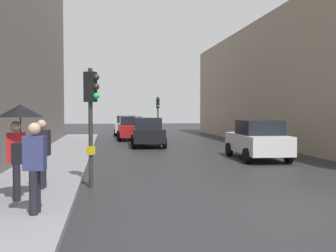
% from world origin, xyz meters
% --- Properties ---
extents(ground_plane, '(120.00, 120.00, 0.00)m').
position_xyz_m(ground_plane, '(0.00, 0.00, 0.00)').
color(ground_plane, '#28282B').
extents(sidewalk_kerb, '(2.60, 40.00, 0.16)m').
position_xyz_m(sidewalk_kerb, '(-6.51, 6.00, 0.08)').
color(sidewalk_kerb, gray).
rests_on(sidewalk_kerb, ground).
extents(traffic_light_near_right, '(0.44, 0.37, 3.35)m').
position_xyz_m(traffic_light_near_right, '(-4.89, 2.93, 2.31)').
color(traffic_light_near_right, '#2D2D2D').
rests_on(traffic_light_near_right, ground).
extents(traffic_light_far_median, '(0.24, 0.43, 3.36)m').
position_xyz_m(traffic_light_far_median, '(-0.22, 23.69, 2.32)').
color(traffic_light_far_median, '#2D2D2D').
rests_on(traffic_light_far_median, ground).
extents(car_white_compact, '(2.18, 4.28, 1.76)m').
position_xyz_m(car_white_compact, '(2.19, 8.23, 0.88)').
color(car_white_compact, silver).
rests_on(car_white_compact, ground).
extents(car_dark_suv, '(2.19, 4.29, 1.76)m').
position_xyz_m(car_dark_suv, '(-1.96, 15.40, 0.88)').
color(car_dark_suv, black).
rests_on(car_dark_suv, ground).
extents(car_red_sedan, '(2.03, 4.20, 1.76)m').
position_xyz_m(car_red_sedan, '(-2.64, 20.95, 0.88)').
color(car_red_sedan, red).
rests_on(car_red_sedan, ground).
extents(car_silver_hatchback, '(2.26, 4.32, 1.76)m').
position_xyz_m(car_silver_hatchback, '(-2.69, 26.56, 0.88)').
color(car_silver_hatchback, '#BCBCC1').
rests_on(car_silver_hatchback, ground).
extents(pedestrian_with_umbrella, '(1.00, 1.00, 2.14)m').
position_xyz_m(pedestrian_with_umbrella, '(-6.39, 0.95, 1.84)').
color(pedestrian_with_umbrella, black).
rests_on(pedestrian_with_umbrella, sidewalk_kerb).
extents(pedestrian_with_grey_backpack, '(0.63, 0.36, 1.77)m').
position_xyz_m(pedestrian_with_grey_backpack, '(-5.89, -0.31, 1.16)').
color(pedestrian_with_grey_backpack, black).
rests_on(pedestrian_with_grey_backpack, sidewalk_kerb).
extents(pedestrian_in_dark_coat, '(0.43, 0.36, 1.77)m').
position_xyz_m(pedestrian_in_dark_coat, '(-6.12, 2.22, 1.13)').
color(pedestrian_in_dark_coat, black).
rests_on(pedestrian_in_dark_coat, sidewalk_kerb).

